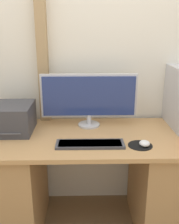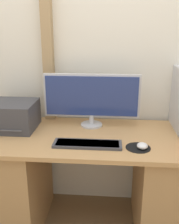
# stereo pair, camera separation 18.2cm
# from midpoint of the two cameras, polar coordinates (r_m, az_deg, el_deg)

# --- Properties ---
(wall_back) EXTENTS (6.40, 0.13, 2.85)m
(wall_back) POSITION_cam_midpoint_polar(r_m,az_deg,el_deg) (2.15, 2.99, 13.36)
(wall_back) COLOR silver
(wall_back) RESTS_ON ground_plane
(desk) EXTENTS (1.69, 0.72, 0.79)m
(desk) POSITION_cam_midpoint_polar(r_m,az_deg,el_deg) (2.06, 2.45, -14.95)
(desk) COLOR tan
(desk) RESTS_ON ground_plane
(monitor) EXTENTS (0.73, 0.17, 0.41)m
(monitor) POSITION_cam_midpoint_polar(r_m,az_deg,el_deg) (1.99, 3.08, 3.15)
(monitor) COLOR #B7B7BC
(monitor) RESTS_ON desk
(keyboard) EXTENTS (0.45, 0.13, 0.02)m
(keyboard) POSITION_cam_midpoint_polar(r_m,az_deg,el_deg) (1.73, 2.58, -7.02)
(keyboard) COLOR #3D3D42
(keyboard) RESTS_ON desk
(mousepad) EXTENTS (0.16, 0.16, 0.00)m
(mousepad) POSITION_cam_midpoint_polar(r_m,az_deg,el_deg) (1.74, 13.53, -7.63)
(mousepad) COLOR black
(mousepad) RESTS_ON desk
(mouse) EXTENTS (0.07, 0.07, 0.04)m
(mouse) POSITION_cam_midpoint_polar(r_m,az_deg,el_deg) (1.72, 14.45, -7.21)
(mouse) COLOR silver
(mouse) RESTS_ON mousepad
(printer) EXTENTS (0.37, 0.33, 0.21)m
(printer) POSITION_cam_midpoint_polar(r_m,az_deg,el_deg) (2.04, -14.22, -0.78)
(printer) COLOR #38383D
(printer) RESTS_ON desk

